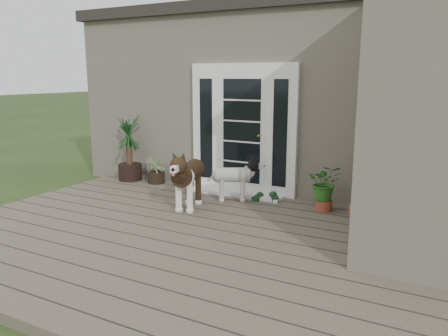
% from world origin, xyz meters
% --- Properties ---
extents(deck, '(6.20, 4.60, 0.12)m').
position_xyz_m(deck, '(0.00, 0.40, 0.06)').
color(deck, '#6B5B4C').
rests_on(deck, ground).
extents(house_main, '(7.40, 4.00, 3.10)m').
position_xyz_m(house_main, '(0.00, 4.65, 1.55)').
color(house_main, '#665E54').
rests_on(house_main, ground).
extents(roof_main, '(7.60, 4.20, 0.20)m').
position_xyz_m(roof_main, '(0.00, 4.65, 3.20)').
color(roof_main, '#2D2826').
rests_on(roof_main, house_main).
extents(door_unit, '(1.90, 0.14, 2.15)m').
position_xyz_m(door_unit, '(-0.20, 2.60, 1.19)').
color(door_unit, white).
rests_on(door_unit, deck).
extents(door_step, '(1.60, 0.40, 0.05)m').
position_xyz_m(door_step, '(-0.20, 2.40, 0.14)').
color(door_step, white).
rests_on(door_step, deck).
extents(brindle_dog, '(0.63, 1.02, 0.79)m').
position_xyz_m(brindle_dog, '(-0.49, 1.36, 0.52)').
color(brindle_dog, '#372314').
rests_on(brindle_dog, deck).
extents(white_dog, '(0.79, 0.63, 0.61)m').
position_xyz_m(white_dog, '(-0.09, 2.03, 0.43)').
color(white_dog, white).
rests_on(white_dog, deck).
extents(spider_plant, '(0.69, 0.69, 0.55)m').
position_xyz_m(spider_plant, '(-1.87, 2.40, 0.40)').
color(spider_plant, '#80965C').
rests_on(spider_plant, deck).
extents(yucca, '(1.06, 1.06, 1.21)m').
position_xyz_m(yucca, '(-2.45, 2.37, 0.72)').
color(yucca, '#113317').
rests_on(yucca, deck).
extents(herb_a, '(0.62, 0.62, 0.62)m').
position_xyz_m(herb_a, '(1.33, 2.19, 0.43)').
color(herb_a, '#20601B').
rests_on(herb_a, deck).
extents(herb_b, '(0.47, 0.47, 0.53)m').
position_xyz_m(herb_b, '(1.83, 2.18, 0.39)').
color(herb_b, '#175217').
rests_on(herb_b, deck).
extents(herb_c, '(0.51, 0.51, 0.58)m').
position_xyz_m(herb_c, '(2.19, 2.18, 0.41)').
color(herb_c, '#1F5317').
rests_on(herb_c, deck).
extents(sapling, '(0.66, 0.66, 1.79)m').
position_xyz_m(sapling, '(2.23, 1.79, 1.01)').
color(sapling, '#1C5E1B').
rests_on(sapling, deck).
extents(clog_left, '(0.31, 0.37, 0.10)m').
position_xyz_m(clog_left, '(0.49, 2.35, 0.17)').
color(clog_left, black).
rests_on(clog_left, deck).
extents(clog_right, '(0.14, 0.30, 0.09)m').
position_xyz_m(clog_right, '(0.25, 2.25, 0.16)').
color(clog_right, '#153415').
rests_on(clog_right, deck).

